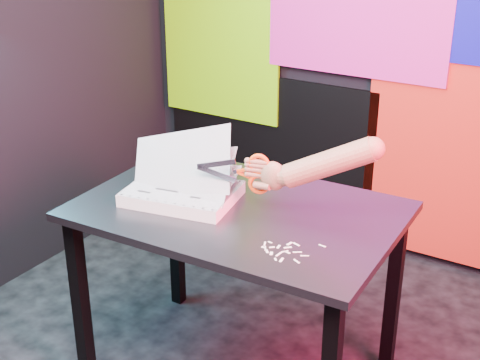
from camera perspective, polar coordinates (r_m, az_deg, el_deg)
The scene contains 7 objects.
room at distance 1.99m, azimuth 0.62°, elevation 10.31°, with size 3.01×3.01×2.71m.
backdrop at distance 3.37m, azimuth 14.56°, elevation 8.10°, with size 2.88×0.05×2.08m.
work_table at distance 2.46m, azimuth -0.15°, elevation -4.37°, with size 1.17×0.80×0.75m.
printout_stack at distance 2.48m, azimuth -4.96°, elevation -1.04°, with size 0.47×0.36×0.30m.
scissors at distance 2.32m, azimuth 1.17°, elevation 0.56°, with size 0.26×0.07×0.15m.
hand_forearm at distance 2.25m, azimuth 6.77°, elevation 1.30°, with size 0.45×0.16×0.23m.
paper_clippings at distance 2.14m, azimuth 3.76°, elevation -6.02°, with size 0.19×0.17×0.00m.
Camera 1 is at (1.00, -1.66, 1.80)m, focal length 50.00 mm.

